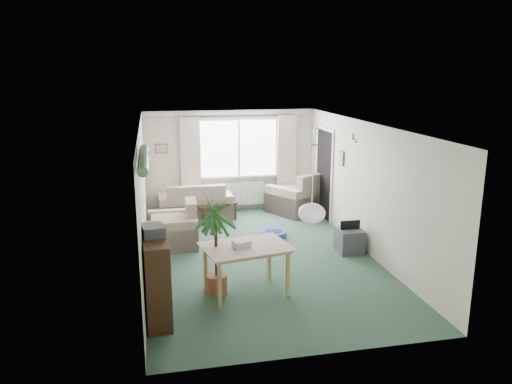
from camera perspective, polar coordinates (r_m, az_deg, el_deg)
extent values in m
plane|color=#2A4636|center=(9.12, 0.39, -7.48)|extent=(6.50, 6.50, 0.00)
cube|color=white|center=(11.84, -1.98, 5.02)|extent=(1.80, 0.03, 1.30)
cube|color=black|center=(11.67, -1.95, 8.70)|extent=(2.60, 0.03, 0.03)
cube|color=beige|center=(11.64, -7.48, 3.61)|extent=(0.45, 0.08, 2.00)
cube|color=beige|center=(12.03, 3.52, 4.03)|extent=(0.45, 0.08, 2.00)
cube|color=white|center=(12.02, -1.91, -0.20)|extent=(1.20, 0.10, 0.55)
cube|color=black|center=(11.40, 7.82, 1.99)|extent=(0.03, 0.95, 2.00)
sphere|color=white|center=(6.58, 6.39, -2.42)|extent=(0.36, 0.36, 0.36)
cylinder|color=#196626|center=(6.09, -12.77, 3.71)|extent=(1.60, 1.60, 0.12)
sphere|color=silver|center=(9.77, 6.81, 7.31)|extent=(0.20, 0.20, 0.20)
sphere|color=silver|center=(8.76, 11.19, 6.41)|extent=(0.20, 0.20, 0.20)
cube|color=brown|center=(11.66, -10.76, 4.89)|extent=(0.28, 0.03, 0.22)
cube|color=brown|center=(10.38, 9.74, 3.85)|extent=(0.03, 0.24, 0.30)
cube|color=#BBAD8D|center=(11.46, -6.93, -0.94)|extent=(1.65, 0.88, 0.82)
cube|color=beige|center=(11.84, 4.57, -0.03)|extent=(1.45, 1.43, 0.97)
cube|color=tan|center=(9.72, -9.55, -3.57)|extent=(0.95, 1.00, 0.88)
cube|color=black|center=(11.27, -4.70, -2.23)|extent=(1.03, 0.80, 0.41)
cube|color=brown|center=(11.18, -4.82, -0.86)|extent=(0.12, 0.05, 0.16)
cube|color=black|center=(6.91, -11.32, -9.71)|extent=(0.37, 0.97, 1.17)
cube|color=#3F4045|center=(6.77, -11.72, -4.32)|extent=(0.34, 0.40, 0.14)
cylinder|color=#1E582A|center=(7.47, -4.59, -5.91)|extent=(0.72, 0.72, 1.59)
cube|color=tan|center=(7.62, -1.14, -8.93)|extent=(1.30, 0.98, 0.73)
cube|color=silver|center=(7.42, -1.65, -6.02)|extent=(0.29, 0.24, 0.12)
cube|color=#393A3E|center=(9.47, 10.63, -5.48)|extent=(0.45, 0.50, 0.44)
cylinder|color=navy|center=(10.22, 2.04, -4.79)|extent=(0.67, 0.67, 0.10)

